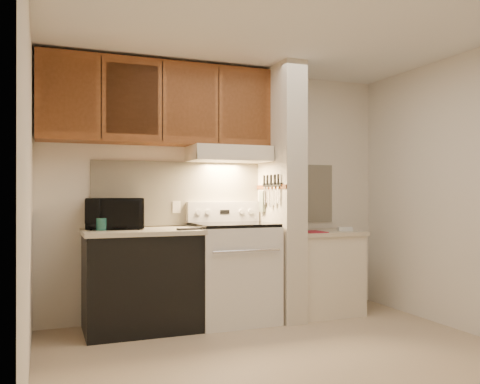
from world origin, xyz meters
TOP-DOWN VIEW (x-y plane):
  - floor at (0.00, 0.00)m, footprint 3.60×3.60m
  - ceiling at (0.00, 0.00)m, footprint 3.60×3.60m
  - wall_back at (0.00, 1.50)m, footprint 3.60×2.50m
  - wall_left at (-1.80, 0.00)m, footprint 0.02×3.00m
  - wall_right at (1.80, 0.00)m, footprint 0.02×3.00m
  - backsplash at (0.00, 1.49)m, footprint 2.60×0.02m
  - range_body at (0.00, 1.16)m, footprint 0.76×0.65m
  - oven_window at (0.00, 0.84)m, footprint 0.50×0.01m
  - oven_handle at (0.00, 0.80)m, footprint 0.65×0.02m
  - cooktop at (0.00, 1.16)m, footprint 0.74×0.64m
  - range_backguard at (0.00, 1.44)m, footprint 0.76×0.08m
  - range_display at (0.00, 1.40)m, footprint 0.10×0.01m
  - range_knob_left_outer at (-0.28, 1.40)m, footprint 0.05×0.02m
  - range_knob_left_inner at (-0.18, 1.40)m, footprint 0.05×0.02m
  - range_knob_right_inner at (0.18, 1.40)m, footprint 0.05×0.02m
  - range_knob_right_outer at (0.28, 1.40)m, footprint 0.05×0.02m
  - dishwasher_front at (-0.88, 1.17)m, footprint 1.00×0.63m
  - left_countertop at (-0.88, 1.17)m, footprint 1.04×0.67m
  - spoon_rest at (-0.48, 0.97)m, footprint 0.25×0.12m
  - teal_jar at (-1.23, 1.18)m, footprint 0.10×0.10m
  - outlet at (-0.48, 1.48)m, footprint 0.08×0.01m
  - microwave at (-1.10, 1.31)m, footprint 0.55×0.41m
  - partition_pillar at (0.51, 1.15)m, footprint 0.22×0.70m
  - pillar_trim at (0.39, 1.15)m, footprint 0.01×0.70m
  - knife_strip at (0.39, 1.10)m, footprint 0.02×0.42m
  - knife_blade_a at (0.38, 0.94)m, footprint 0.01×0.03m
  - knife_handle_a at (0.38, 0.94)m, footprint 0.02×0.02m
  - knife_blade_b at (0.38, 1.03)m, footprint 0.01×0.04m
  - knife_handle_b at (0.38, 1.01)m, footprint 0.02×0.02m
  - knife_blade_c at (0.38, 1.11)m, footprint 0.01×0.04m
  - knife_handle_c at (0.38, 1.10)m, footprint 0.02×0.02m
  - knife_blade_d at (0.38, 1.19)m, footprint 0.01×0.04m
  - knife_handle_d at (0.38, 1.18)m, footprint 0.02×0.02m
  - knife_blade_e at (0.38, 1.26)m, footprint 0.01×0.04m
  - knife_handle_e at (0.38, 1.27)m, footprint 0.02×0.02m
  - oven_mitt at (0.38, 1.32)m, footprint 0.03×0.09m
  - right_cab_base at (0.97, 1.15)m, footprint 0.70×0.60m
  - right_countertop at (0.97, 1.15)m, footprint 0.74×0.64m
  - red_folder at (0.79, 1.00)m, footprint 0.20×0.27m
  - white_box at (1.19, 1.05)m, footprint 0.17×0.14m
  - range_hood at (0.00, 1.28)m, footprint 0.78×0.44m
  - hood_lip at (0.00, 1.07)m, footprint 0.78×0.04m
  - upper_cabinets at (-0.69, 1.32)m, footprint 2.18×0.33m
  - cab_door_a at (-1.51, 1.17)m, footprint 0.46×0.01m
  - cab_gap_a at (-1.23, 1.16)m, footprint 0.01×0.01m
  - cab_door_b at (-0.96, 1.17)m, footprint 0.46×0.01m
  - cab_gap_b at (-0.69, 1.16)m, footprint 0.01×0.01m
  - cab_door_c at (-0.42, 1.17)m, footprint 0.46×0.01m
  - cab_gap_c at (-0.14, 1.16)m, footprint 0.01×0.01m
  - cab_door_d at (0.13, 1.17)m, footprint 0.46×0.01m

SIDE VIEW (x-z plane):
  - floor at x=0.00m, z-range 0.00..0.00m
  - right_cab_base at x=0.97m, z-range 0.00..0.81m
  - dishwasher_front at x=-0.88m, z-range 0.00..0.87m
  - range_body at x=0.00m, z-range 0.00..0.92m
  - oven_window at x=0.00m, z-range 0.35..0.65m
  - oven_handle at x=0.00m, z-range 0.71..0.73m
  - right_countertop at x=0.97m, z-range 0.81..0.85m
  - red_folder at x=0.79m, z-range 0.85..0.86m
  - white_box at x=1.19m, z-range 0.85..0.89m
  - left_countertop at x=-0.88m, z-range 0.87..0.91m
  - spoon_rest at x=-0.48m, z-range 0.91..0.93m
  - cooktop at x=0.00m, z-range 0.92..0.95m
  - teal_jar at x=-1.23m, z-range 0.91..1.02m
  - range_backguard at x=0.00m, z-range 0.95..1.15m
  - range_display at x=0.00m, z-range 1.03..1.07m
  - range_knob_left_outer at x=-0.28m, z-range 1.03..1.07m
  - range_knob_left_inner at x=-0.18m, z-range 1.03..1.07m
  - range_knob_right_inner at x=0.18m, z-range 1.03..1.07m
  - range_knob_right_outer at x=0.28m, z-range 1.03..1.07m
  - microwave at x=-1.10m, z-range 0.91..1.19m
  - outlet at x=-0.48m, z-range 1.04..1.16m
  - oven_mitt at x=0.38m, z-range 1.05..1.26m
  - knife_blade_c at x=0.38m, z-range 1.10..1.30m
  - knife_blade_b at x=0.38m, z-range 1.12..1.30m
  - knife_blade_e at x=0.38m, z-range 1.12..1.30m
  - knife_blade_a at x=0.38m, z-range 1.14..1.30m
  - knife_blade_d at x=0.38m, z-range 1.14..1.30m
  - backsplash at x=0.00m, z-range 0.92..1.55m
  - wall_back at x=0.00m, z-range 1.24..1.26m
  - wall_left at x=-1.80m, z-range 0.00..2.50m
  - wall_right at x=1.80m, z-range 0.00..2.50m
  - partition_pillar at x=0.51m, z-range 0.00..2.50m
  - pillar_trim at x=0.39m, z-range 1.28..1.32m
  - knife_strip at x=0.39m, z-range 1.30..1.34m
  - knife_handle_a at x=0.38m, z-range 1.32..1.42m
  - knife_handle_b at x=0.38m, z-range 1.32..1.42m
  - knife_handle_c at x=0.38m, z-range 1.32..1.42m
  - knife_handle_d at x=0.38m, z-range 1.32..1.42m
  - knife_handle_e at x=0.38m, z-range 1.32..1.42m
  - hood_lip at x=0.00m, z-range 1.55..1.61m
  - range_hood at x=0.00m, z-range 1.55..1.70m
  - upper_cabinets at x=-0.69m, z-range 1.70..2.47m
  - cab_door_a at x=-1.51m, z-range 1.77..2.40m
  - cab_gap_a at x=-1.23m, z-range 1.72..2.45m
  - cab_door_b at x=-0.96m, z-range 1.77..2.40m
  - cab_gap_b at x=-0.69m, z-range 1.72..2.45m
  - cab_door_c at x=-0.42m, z-range 1.77..2.40m
  - cab_gap_c at x=-0.14m, z-range 1.72..2.45m
  - cab_door_d at x=0.13m, z-range 1.77..2.40m
  - ceiling at x=0.00m, z-range 2.50..2.50m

